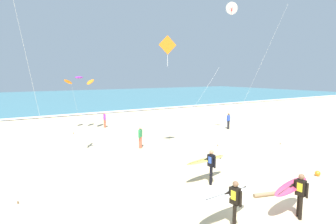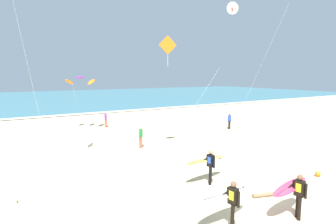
# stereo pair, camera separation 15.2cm
# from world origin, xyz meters

# --- Properties ---
(ground_plane) EXTENTS (160.00, 160.00, 0.00)m
(ground_plane) POSITION_xyz_m (0.00, 0.00, 0.00)
(ground_plane) COLOR #D1BA8E
(ocean_water) EXTENTS (160.00, 60.00, 0.08)m
(ocean_water) POSITION_xyz_m (0.00, 59.75, 0.04)
(ocean_water) COLOR teal
(ocean_water) RESTS_ON ground
(shoreline_foam) EXTENTS (160.00, 1.52, 0.01)m
(shoreline_foam) POSITION_xyz_m (0.00, 30.05, 0.09)
(shoreline_foam) COLOR white
(shoreline_foam) RESTS_ON ocean_water
(surfer_lead) EXTENTS (2.57, 1.01, 1.71)m
(surfer_lead) POSITION_xyz_m (-0.96, 2.61, 1.05)
(surfer_lead) COLOR black
(surfer_lead) RESTS_ON ground
(surfer_trailing) EXTENTS (2.27, 1.08, 1.71)m
(surfer_trailing) POSITION_xyz_m (-0.30, -1.63, 1.05)
(surfer_trailing) COLOR black
(surfer_trailing) RESTS_ON ground
(surfer_third) EXTENTS (2.59, 1.04, 1.71)m
(surfer_third) POSITION_xyz_m (-2.85, -0.85, 1.05)
(surfer_third) COLOR black
(surfer_third) RESTS_ON ground
(kite_arc_violet_mid) EXTENTS (2.96, 2.75, 5.17)m
(kite_arc_violet_mid) POSITION_xyz_m (-2.94, 19.23, 4.79)
(kite_arc_violet_mid) COLOR orange
(kite_arc_violet_mid) RESTS_ON ground
(kite_diamond_amber_far) EXTENTS (4.61, 0.93, 7.91)m
(kite_diamond_amber_far) POSITION_xyz_m (0.40, 8.47, 7.04)
(kite_diamond_amber_far) COLOR orange
(kite_diamond_amber_far) RESTS_ON ground
(kite_delta_ivory_high) EXTENTS (2.20, 4.39, 11.11)m
(kite_delta_ivory_high) POSITION_xyz_m (6.94, 9.38, 10.54)
(kite_delta_ivory_high) COLOR white
(kite_delta_ivory_high) RESTS_ON ground
(bystander_blue_top) EXTENTS (0.50, 0.22, 1.59)m
(bystander_blue_top) POSITION_xyz_m (9.58, 12.16, 0.81)
(bystander_blue_top) COLOR black
(bystander_blue_top) RESTS_ON ground
(bystander_green_top) EXTENTS (0.41, 0.34, 1.59)m
(bystander_green_top) POSITION_xyz_m (-0.97, 10.24, 0.81)
(bystander_green_top) COLOR #D8593F
(bystander_green_top) RESTS_ON ground
(bystander_purple_top) EXTENTS (0.23, 0.50, 1.59)m
(bystander_purple_top) POSITION_xyz_m (-0.54, 19.37, 0.81)
(bystander_purple_top) COLOR #D8593F
(bystander_purple_top) RESTS_ON ground
(beach_ball) EXTENTS (0.28, 0.28, 0.28)m
(beach_ball) POSITION_xyz_m (4.55, 0.27, 0.14)
(beach_ball) COLOR orange
(beach_ball) RESTS_ON ground
(driftwood_log) EXTENTS (1.34, 0.57, 0.18)m
(driftwood_log) POSITION_xyz_m (0.27, 0.04, 0.09)
(driftwood_log) COLOR #846B4C
(driftwood_log) RESTS_ON ground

